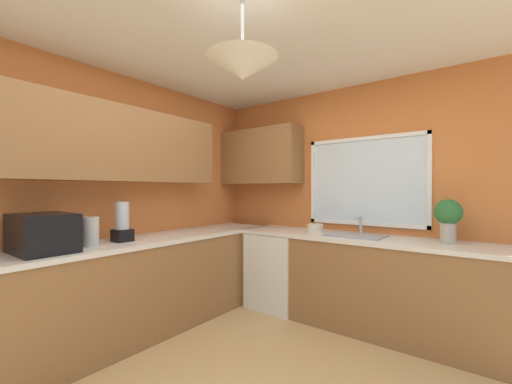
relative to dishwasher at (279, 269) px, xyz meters
name	(u,v)px	position (x,y,z in m)	size (l,w,h in m)	color
room_shell	(209,140)	(0.00, -1.14, 1.39)	(3.66, 4.08, 2.59)	#D17238
counter_run_left	(117,292)	(-0.66, -1.64, 0.02)	(0.65, 3.69, 0.90)	olive
counter_run_back	(366,282)	(1.01, 0.03, 0.02)	(2.75, 0.65, 0.90)	olive
dishwasher	(279,269)	(0.00, 0.00, 0.00)	(0.60, 0.60, 0.86)	white
microwave	(43,233)	(-0.66, -2.22, 0.62)	(0.48, 0.36, 0.29)	black
kettle	(91,232)	(-0.64, -1.87, 0.60)	(0.12, 0.12, 0.24)	#B7B7BC
sink_assembly	(356,235)	(0.90, 0.04, 0.49)	(0.56, 0.40, 0.19)	#9EA0A5
potted_plant	(448,216)	(1.70, 0.08, 0.71)	(0.23, 0.23, 0.39)	#B2A899
bowl	(315,228)	(0.45, 0.03, 0.52)	(0.18, 0.18, 0.09)	beige
blender_appliance	(122,224)	(-0.66, -1.59, 0.64)	(0.15, 0.15, 0.36)	black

